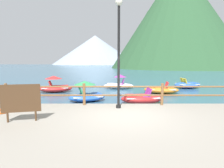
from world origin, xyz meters
TOP-DOWN VIEW (x-y plane):
  - ground_plane at (0.00, 40.00)m, footprint 200.00×200.00m
  - promenade_dock at (0.00, -2.20)m, footprint 28.00×8.00m
  - dock_railing at (-0.00, 1.55)m, footprint 23.92×0.12m
  - lamp_post at (-0.22, 1.04)m, footprint 0.28×0.28m
  - sign_board at (-3.34, -0.70)m, footprint 1.16×0.28m
  - life_ring at (-4.61, 0.36)m, footprint 0.61×0.61m
  - pedal_boat_0 at (3.06, 6.82)m, footprint 2.62×1.66m
  - pedal_boat_2 at (-4.75, 7.40)m, footprint 2.65×1.81m
  - pedal_boat_3 at (-1.96, 4.21)m, footprint 2.42×1.91m
  - pedal_boat_4 at (0.08, 9.13)m, footprint 2.55×1.17m
  - pedal_boat_5 at (6.00, 9.37)m, footprint 2.34×1.59m
  - pedal_boat_6 at (1.14, 3.56)m, footprint 2.37×1.28m
  - cliff_headland at (20.98, 60.95)m, footprint 46.00×46.00m
  - distant_peak at (-13.42, 137.53)m, footprint 64.67×64.67m

SIDE VIEW (x-z plane):
  - ground_plane at x=0.00m, z-range 0.00..0.00m
  - promenade_dock at x=0.00m, z-range 0.00..0.40m
  - pedal_boat_0 at x=3.06m, z-range -0.15..0.69m
  - pedal_boat_6 at x=1.14m, z-range -0.15..0.71m
  - pedal_boat_5 at x=6.00m, z-range -0.15..0.72m
  - pedal_boat_4 at x=0.08m, z-range -0.23..0.97m
  - pedal_boat_3 at x=-1.96m, z-range -0.19..0.99m
  - pedal_boat_2 at x=-4.75m, z-range -0.21..1.02m
  - life_ring at x=-4.61m, z-range 0.40..0.49m
  - dock_railing at x=0.00m, z-range 0.50..1.45m
  - sign_board at x=-3.34m, z-range 0.53..1.72m
  - lamp_post at x=-0.22m, z-range 0.83..5.12m
  - distant_peak at x=-13.42m, z-range 0.00..22.05m
  - cliff_headland at x=20.98m, z-range -1.10..34.69m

